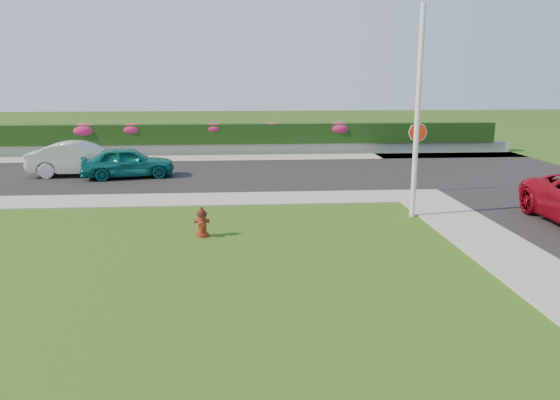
{
  "coord_description": "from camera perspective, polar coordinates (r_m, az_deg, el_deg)",
  "views": [
    {
      "loc": [
        0.47,
        -9.99,
        4.28
      ],
      "look_at": [
        1.57,
        4.82,
        0.9
      ],
      "focal_mm": 35.0,
      "sensor_mm": 36.0,
      "label": 1
    }
  ],
  "objects": [
    {
      "name": "flower_clump_e",
      "position": [
        30.68,
        -0.76,
        7.59
      ],
      "size": [
        1.09,
        0.7,
        0.55
      ],
      "primitive_type": "ellipsoid",
      "color": "#C3215A",
      "rests_on": "hedge"
    },
    {
      "name": "flower_clump_f",
      "position": [
        31.13,
        6.18,
        7.46
      ],
      "size": [
        1.44,
        0.93,
        0.72
      ],
      "primitive_type": "ellipsoid",
      "color": "#C3215A",
      "rests_on": "hedge"
    },
    {
      "name": "ground",
      "position": [
        10.88,
        -6.49,
        -10.42
      ],
      "size": [
        120.0,
        120.0,
        0.0
      ],
      "primitive_type": "plane",
      "color": "black",
      "rests_on": "ground"
    },
    {
      "name": "flower_clump_c",
      "position": [
        31.18,
        -15.23,
        7.13
      ],
      "size": [
        1.36,
        0.87,
        0.68
      ],
      "primitive_type": "ellipsoid",
      "color": "#C3215A",
      "rests_on": "hedge"
    },
    {
      "name": "flower_clump_d",
      "position": [
        30.65,
        -6.93,
        7.43
      ],
      "size": [
        1.24,
        0.8,
        0.62
      ],
      "primitive_type": "ellipsoid",
      "color": "#C3215A",
      "rests_on": "hedge"
    },
    {
      "name": "street_far",
      "position": [
        24.97,
        -16.86,
        2.44
      ],
      "size": [
        26.0,
        8.0,
        0.04
      ],
      "primitive_type": "cube",
      "color": "black",
      "rests_on": "ground"
    },
    {
      "name": "sidewalk_far",
      "position": [
        20.51,
        -22.54,
        -0.16
      ],
      "size": [
        24.0,
        2.0,
        0.04
      ],
      "primitive_type": "cube",
      "color": "gray",
      "rests_on": "ground"
    },
    {
      "name": "fire_hydrant",
      "position": [
        14.99,
        -8.16,
        -2.36
      ],
      "size": [
        0.41,
        0.39,
        0.82
      ],
      "rotation": [
        0.0,
        0.0,
        -0.02
      ],
      "color": "#56230D",
      "rests_on": "ground"
    },
    {
      "name": "retaining_wall",
      "position": [
        30.78,
        -6.99,
        5.3
      ],
      "size": [
        34.0,
        0.4,
        0.6
      ],
      "primitive_type": "cube",
      "color": "gray",
      "rests_on": "ground"
    },
    {
      "name": "hedge",
      "position": [
        30.79,
        -7.02,
        6.89
      ],
      "size": [
        32.0,
        0.9,
        1.1
      ],
      "primitive_type": "cube",
      "color": "black",
      "rests_on": "retaining_wall"
    },
    {
      "name": "utility_pole",
      "position": [
        17.04,
        14.18,
        8.73
      ],
      "size": [
        0.16,
        0.16,
        6.35
      ],
      "primitive_type": "cylinder",
      "color": "silver",
      "rests_on": "ground"
    },
    {
      "name": "sedan_silver",
      "position": [
        25.28,
        -19.97,
        4.07
      ],
      "size": [
        4.49,
        1.71,
        1.46
      ],
      "primitive_type": "imported",
      "rotation": [
        0.0,
        0.0,
        1.61
      ],
      "color": "#AEB2B6",
      "rests_on": "street_far"
    },
    {
      "name": "curb_corner",
      "position": [
        20.53,
        14.39,
        0.44
      ],
      "size": [
        2.0,
        2.0,
        0.04
      ],
      "primitive_type": "cube",
      "color": "gray",
      "rests_on": "ground"
    },
    {
      "name": "stop_sign",
      "position": [
        20.74,
        14.15,
        6.01
      ],
      "size": [
        0.72,
        0.06,
        2.63
      ],
      "rotation": [
        0.0,
        0.0,
        -0.36
      ],
      "color": "slate",
      "rests_on": "ground"
    },
    {
      "name": "sidewalk_beyond",
      "position": [
        29.34,
        -7.1,
        4.37
      ],
      "size": [
        34.0,
        2.0,
        0.04
      ],
      "primitive_type": "cube",
      "color": "gray",
      "rests_on": "ground"
    },
    {
      "name": "flower_clump_b",
      "position": [
        31.76,
        -19.72,
        6.87
      ],
      "size": [
        1.52,
        0.97,
        0.76
      ],
      "primitive_type": "ellipsoid",
      "color": "#C3215A",
      "rests_on": "hedge"
    },
    {
      "name": "sedan_teal",
      "position": [
        24.18,
        -15.62,
        3.83
      ],
      "size": [
        4.09,
        2.28,
        1.32
      ],
      "primitive_type": "imported",
      "rotation": [
        0.0,
        0.0,
        1.77
      ],
      "color": "#0C5D5A",
      "rests_on": "street_far"
    }
  ]
}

